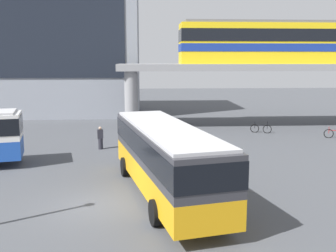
% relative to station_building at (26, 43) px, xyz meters
% --- Properties ---
extents(ground_plane, '(120.00, 120.00, 0.00)m').
position_rel_station_building_xyz_m(ground_plane, '(11.38, -20.32, -8.04)').
color(ground_plane, '#47494F').
extents(station_building, '(25.62, 11.33, 16.06)m').
position_rel_station_building_xyz_m(station_building, '(0.00, 0.00, 0.00)').
color(station_building, gray).
rests_on(station_building, ground_plane).
extents(elevated_platform, '(26.99, 5.53, 5.79)m').
position_rel_station_building_xyz_m(elevated_platform, '(24.59, -10.49, -3.18)').
color(elevated_platform, gray).
rests_on(elevated_platform, ground_plane).
extents(train, '(18.62, 2.96, 3.84)m').
position_rel_station_building_xyz_m(train, '(26.01, -10.49, -0.28)').
color(train, yellow).
rests_on(train, elevated_platform).
extents(bus_main, '(4.91, 11.33, 3.22)m').
position_rel_station_building_xyz_m(bus_main, '(14.36, -29.21, -6.05)').
color(bus_main, orange).
rests_on(bus_main, ground_plane).
extents(bicycle_silver, '(1.71, 0.65, 1.04)m').
position_rel_station_building_xyz_m(bicycle_silver, '(15.53, -13.96, -7.68)').
color(bicycle_silver, black).
rests_on(bicycle_silver, ground_plane).
extents(bicycle_black, '(1.66, 0.78, 1.04)m').
position_rel_station_building_xyz_m(bicycle_black, '(23.35, -14.13, -7.68)').
color(bicycle_black, black).
rests_on(bicycle_black, ground_plane).
extents(bicycle_red, '(1.69, 0.71, 1.04)m').
position_rel_station_building_xyz_m(bicycle_red, '(28.58, -16.80, -7.68)').
color(bicycle_red, black).
rests_on(bicycle_red, ground_plane).
extents(pedestrian_at_kerb, '(0.43, 0.32, 1.58)m').
position_rel_station_building_xyz_m(pedestrian_at_kerb, '(10.40, -19.55, -7.30)').
color(pedestrian_at_kerb, '#26262D').
rests_on(pedestrian_at_kerb, ground_plane).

